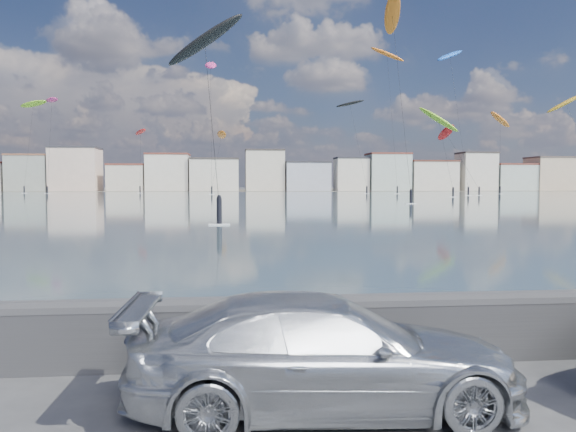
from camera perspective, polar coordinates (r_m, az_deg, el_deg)
The scene contains 19 objects.
bay_water at distance 97.18m, azimuth -5.67°, elevation 1.74°, with size 500.00×177.00×0.00m, color #3A575E.
far_shore_strip at distance 205.66m, azimuth -5.66°, elevation 2.60°, with size 500.00×60.00×0.00m, color #4C473D.
seawall at distance 8.62m, azimuth -5.89°, elevation -11.36°, with size 400.00×0.36×1.08m.
far_buildings at distance 191.67m, azimuth -5.28°, elevation 4.35°, with size 240.79×13.26×14.60m.
car_silver at distance 7.07m, azimuth 3.79°, elevation -13.70°, with size 1.95×4.81×1.39m, color silver.
kitesurfer_0 at distance 138.88m, azimuth 16.13°, elevation 15.27°, with size 9.43×14.69×34.23m.
kitesurfer_1 at distance 172.92m, azimuth -24.46°, elevation 10.19°, with size 8.54×9.33×26.12m.
kitesurfer_2 at distance 158.42m, azimuth 10.04°, elevation 15.76°, with size 9.61×15.55×40.05m.
kitesurfer_3 at distance 170.02m, azimuth -22.85°, elevation 10.74°, with size 6.65×16.31×26.17m.
kitesurfer_4 at distance 157.73m, azimuth 20.75°, elevation 9.09°, with size 10.03×13.06×21.73m.
kitesurfer_6 at distance 169.53m, azimuth 26.37°, elevation 10.19°, with size 10.45×17.97×27.08m.
kitesurfer_8 at distance 142.71m, azimuth 15.80°, elevation 8.05°, with size 4.10×19.10×17.16m.
kitesurfer_10 at distance 155.62m, azimuth 6.35°, elevation 11.12°, with size 8.13×13.74×25.36m.
kitesurfer_13 at distance 53.93m, azimuth -8.47°, elevation 17.04°, with size 8.21×18.76×18.27m.
kitesurfer_14 at distance 165.12m, azimuth -14.76°, elevation 8.17°, with size 5.30×13.40×18.22m.
kitesurfer_16 at distance 159.53m, azimuth -6.76°, elevation 8.14°, with size 5.08×14.81×17.73m.
kitesurfer_17 at distance 126.62m, azimuth 15.05°, elevation 9.38°, with size 8.82×16.55×19.89m.
kitesurfer_18 at distance 147.76m, azimuth -7.87°, elevation 14.80°, with size 4.30×17.91×34.79m.
kitesurfer_19 at distance 92.06m, azimuth 10.57°, elevation 19.28°, with size 3.53×17.66×31.40m.
Camera 1 is at (0.05, -5.64, 2.77)m, focal length 35.00 mm.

